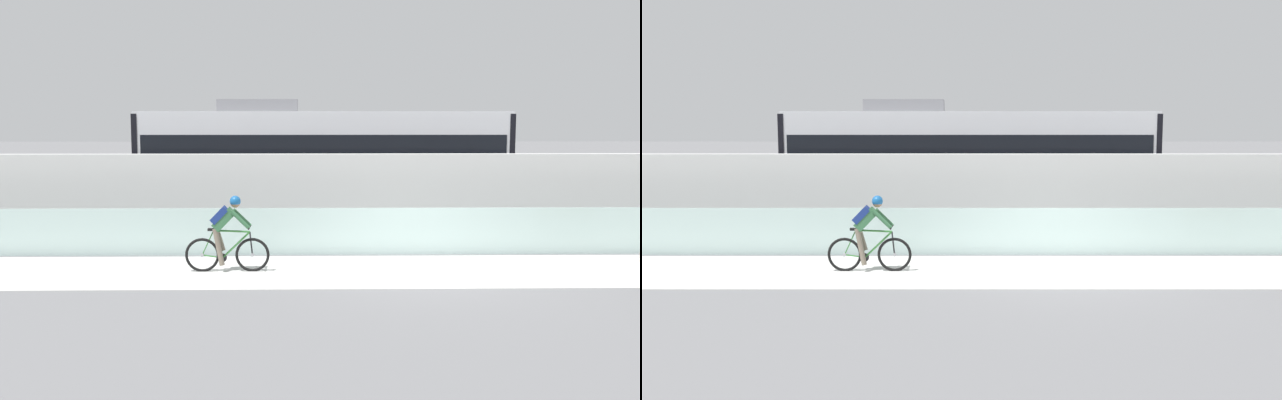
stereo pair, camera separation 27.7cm
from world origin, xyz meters
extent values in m
plane|color=slate|center=(0.00, 0.00, 0.00)|extent=(200.00, 200.00, 0.00)
cube|color=silver|center=(0.00, 0.00, 0.01)|extent=(32.00, 3.20, 0.01)
cube|color=#ADC6C1|center=(0.00, 1.85, 0.56)|extent=(32.00, 0.05, 1.12)
cube|color=silver|center=(0.00, 3.65, 1.16)|extent=(32.00, 0.36, 2.31)
cube|color=#595654|center=(0.00, 6.13, 0.00)|extent=(32.00, 0.08, 0.01)
cube|color=#595654|center=(0.00, 7.57, 0.00)|extent=(32.00, 0.08, 0.01)
cube|color=silver|center=(-1.91, 6.85, 1.90)|extent=(11.00, 2.50, 3.10)
cube|color=black|center=(-1.91, 6.85, 2.25)|extent=(10.56, 2.54, 1.04)
cube|color=red|center=(-1.91, 6.85, 0.53)|extent=(10.78, 2.53, 0.28)
cube|color=slate|center=(-3.89, 6.85, 3.63)|extent=(2.40, 1.10, 0.36)
cube|color=#232326|center=(-5.43, 6.85, 0.36)|extent=(1.40, 1.88, 0.20)
cylinder|color=black|center=(-5.43, 6.13, 0.30)|extent=(0.60, 0.10, 0.60)
cylinder|color=black|center=(-5.43, 7.57, 0.30)|extent=(0.60, 0.10, 0.60)
cube|color=#232326|center=(1.61, 6.85, 0.36)|extent=(1.40, 1.88, 0.20)
cylinder|color=black|center=(1.61, 6.13, 0.30)|extent=(0.60, 0.10, 0.60)
cylinder|color=black|center=(1.61, 7.57, 0.30)|extent=(0.60, 0.10, 0.60)
cube|color=black|center=(-7.36, 6.85, 1.90)|extent=(0.16, 2.54, 2.94)
cube|color=black|center=(3.54, 6.85, 1.90)|extent=(0.16, 2.54, 2.94)
torus|color=black|center=(-3.56, 0.00, 0.36)|extent=(0.72, 0.06, 0.72)
cylinder|color=#99999E|center=(-3.56, 0.00, 0.36)|extent=(0.07, 0.10, 0.07)
torus|color=black|center=(-4.61, 0.00, 0.36)|extent=(0.72, 0.06, 0.72)
cylinder|color=#99999E|center=(-4.61, 0.00, 0.36)|extent=(0.07, 0.10, 0.07)
cylinder|color=#337233|center=(-3.90, 0.00, 0.57)|extent=(0.60, 0.04, 0.58)
cylinder|color=#337233|center=(-4.28, 0.00, 0.59)|extent=(0.22, 0.04, 0.59)
cylinder|color=#337233|center=(-3.99, 0.00, 0.86)|extent=(0.76, 0.04, 0.07)
cylinder|color=#337233|center=(-4.40, 0.00, 0.33)|extent=(0.43, 0.03, 0.09)
cylinder|color=#337233|center=(-4.49, 0.00, 0.62)|extent=(0.27, 0.02, 0.53)
cylinder|color=black|center=(-3.59, 0.00, 0.60)|extent=(0.08, 0.03, 0.49)
cube|color=black|center=(-4.37, 0.00, 0.90)|extent=(0.24, 0.10, 0.05)
cylinder|color=black|center=(-3.61, 0.00, 0.95)|extent=(0.03, 0.58, 0.03)
cylinder|color=#262628|center=(-4.19, 0.00, 0.30)|extent=(0.18, 0.02, 0.18)
cube|color=#33663F|center=(-4.15, 0.00, 1.11)|extent=(0.50, 0.28, 0.51)
cube|color=navy|center=(-4.24, 0.00, 1.21)|extent=(0.38, 0.30, 0.38)
sphere|color=#997051|center=(-3.91, 0.00, 1.46)|extent=(0.20, 0.20, 0.20)
sphere|color=#195999|center=(-3.91, 0.00, 1.49)|extent=(0.23, 0.23, 0.23)
cylinder|color=#33663F|center=(-3.79, -0.16, 1.12)|extent=(0.41, 0.08, 0.41)
cylinder|color=#33663F|center=(-3.79, 0.16, 1.12)|extent=(0.41, 0.08, 0.41)
cylinder|color=#726656|center=(-4.26, -0.09, 0.55)|extent=(0.25, 0.11, 0.79)
cylinder|color=#726656|center=(-4.26, 0.09, 0.69)|extent=(0.25, 0.11, 0.52)
camera|label=1|loc=(-2.42, -14.17, 3.12)|focal=38.49mm
camera|label=2|loc=(-2.14, -14.18, 3.12)|focal=38.49mm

